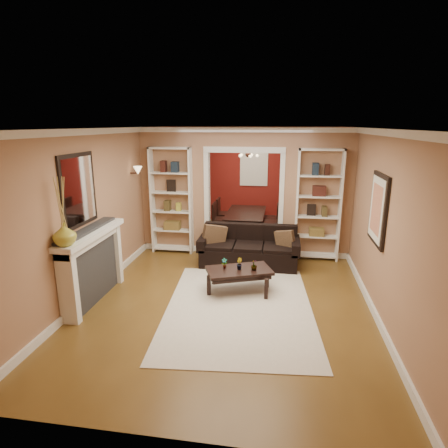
% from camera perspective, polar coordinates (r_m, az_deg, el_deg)
% --- Properties ---
extents(floor, '(8.00, 8.00, 0.00)m').
position_cam_1_polar(floor, '(7.26, 1.90, -7.39)').
color(floor, brown).
rests_on(floor, ground).
extents(ceiling, '(8.00, 8.00, 0.00)m').
position_cam_1_polar(ceiling, '(6.71, 2.11, 14.44)').
color(ceiling, white).
rests_on(ceiling, ground).
extents(wall_back, '(8.00, 0.00, 8.00)m').
position_cam_1_polar(wall_back, '(10.79, 4.58, 7.42)').
color(wall_back, '#A47556').
rests_on(wall_back, ground).
extents(wall_front, '(8.00, 0.00, 8.00)m').
position_cam_1_polar(wall_front, '(3.12, -7.08, -12.09)').
color(wall_front, '#A47556').
rests_on(wall_front, ground).
extents(wall_left, '(0.00, 8.00, 8.00)m').
position_cam_1_polar(wall_left, '(7.46, -15.45, 3.53)').
color(wall_left, '#A47556').
rests_on(wall_left, ground).
extents(wall_right, '(0.00, 8.00, 8.00)m').
position_cam_1_polar(wall_right, '(6.97, 20.71, 2.30)').
color(wall_right, '#A47556').
rests_on(wall_right, ground).
extents(partition_wall, '(4.50, 0.15, 2.70)m').
position_cam_1_polar(partition_wall, '(8.03, 3.03, 4.83)').
color(partition_wall, '#A47556').
rests_on(partition_wall, floor).
extents(red_back_panel, '(4.44, 0.04, 2.64)m').
position_cam_1_polar(red_back_panel, '(10.76, 4.56, 7.24)').
color(red_back_panel, maroon).
rests_on(red_back_panel, floor).
extents(dining_window, '(0.78, 0.03, 0.98)m').
position_cam_1_polar(dining_window, '(10.70, 4.57, 8.43)').
color(dining_window, '#8CA5CC').
rests_on(dining_window, wall_back).
extents(area_rug, '(2.49, 3.30, 0.01)m').
position_cam_1_polar(area_rug, '(5.95, 2.31, -12.64)').
color(area_rug, beige).
rests_on(area_rug, floor).
extents(sofa, '(1.99, 0.86, 0.78)m').
position_cam_1_polar(sofa, '(7.53, 3.83, -3.43)').
color(sofa, black).
rests_on(sofa, floor).
extents(pillow_left, '(0.47, 0.35, 0.47)m').
position_cam_1_polar(pillow_left, '(7.53, -1.52, -1.59)').
color(pillow_left, brown).
rests_on(pillow_left, sofa).
extents(pillow_right, '(0.39, 0.26, 0.38)m').
position_cam_1_polar(pillow_right, '(7.43, 9.29, -2.40)').
color(pillow_right, brown).
rests_on(pillow_right, sofa).
extents(coffee_table, '(1.20, 0.93, 0.40)m').
position_cam_1_polar(coffee_table, '(6.41, 2.28, -8.57)').
color(coffee_table, black).
rests_on(coffee_table, floor).
extents(plant_left, '(0.11, 0.09, 0.18)m').
position_cam_1_polar(plant_left, '(6.33, 0.06, -6.02)').
color(plant_left, '#336626').
rests_on(plant_left, coffee_table).
extents(plant_center, '(0.12, 0.13, 0.19)m').
position_cam_1_polar(plant_center, '(6.30, 2.31, -6.07)').
color(plant_center, '#336626').
rests_on(plant_center, coffee_table).
extents(plant_right, '(0.14, 0.14, 0.18)m').
position_cam_1_polar(plant_right, '(6.28, 4.58, -6.25)').
color(plant_right, '#336626').
rests_on(plant_right, coffee_table).
extents(bookshelf_left, '(0.90, 0.30, 2.30)m').
position_cam_1_polar(bookshelf_left, '(8.21, -7.96, 3.51)').
color(bookshelf_left, white).
rests_on(bookshelf_left, floor).
extents(bookshelf_right, '(0.90, 0.30, 2.30)m').
position_cam_1_polar(bookshelf_right, '(7.90, 14.15, 2.75)').
color(bookshelf_right, white).
rests_on(bookshelf_right, floor).
extents(fireplace, '(0.32, 1.70, 1.16)m').
position_cam_1_polar(fireplace, '(6.31, -19.14, -6.14)').
color(fireplace, white).
rests_on(fireplace, floor).
extents(vase, '(0.31, 0.31, 0.32)m').
position_cam_1_polar(vase, '(5.51, -23.14, -1.44)').
color(vase, '#ADAC37').
rests_on(vase, fireplace).
extents(mirror, '(0.03, 0.95, 1.10)m').
position_cam_1_polar(mirror, '(6.06, -21.30, 4.82)').
color(mirror, silver).
rests_on(mirror, wall_left).
extents(wall_sconce, '(0.18, 0.18, 0.22)m').
position_cam_1_polar(wall_sconce, '(7.85, -13.39, 7.76)').
color(wall_sconce, '#FFE0A5').
rests_on(wall_sconce, wall_left).
extents(framed_art, '(0.04, 0.85, 1.05)m').
position_cam_1_polar(framed_art, '(5.97, 22.37, 2.10)').
color(framed_art, black).
rests_on(framed_art, wall_right).
extents(dining_table, '(1.71, 0.96, 0.60)m').
position_cam_1_polar(dining_table, '(9.56, 3.52, 0.05)').
color(dining_table, black).
rests_on(dining_table, floor).
extents(dining_chair_nw, '(0.52, 0.52, 0.91)m').
position_cam_1_polar(dining_chair_nw, '(9.30, -0.02, 0.61)').
color(dining_chair_nw, black).
rests_on(dining_chair_nw, floor).
extents(dining_chair_ne, '(0.47, 0.47, 0.87)m').
position_cam_1_polar(dining_chair_ne, '(9.21, 6.76, 0.25)').
color(dining_chair_ne, black).
rests_on(dining_chair_ne, floor).
extents(dining_chair_sw, '(0.59, 0.59, 0.90)m').
position_cam_1_polar(dining_chair_sw, '(9.88, 0.52, 1.46)').
color(dining_chair_sw, black).
rests_on(dining_chair_sw, floor).
extents(dining_chair_se, '(0.42, 0.42, 0.80)m').
position_cam_1_polar(dining_chair_se, '(9.80, 6.90, 0.92)').
color(dining_chair_se, black).
rests_on(dining_chair_se, floor).
extents(chandelier, '(0.50, 0.50, 0.30)m').
position_cam_1_polar(chandelier, '(9.43, 4.05, 10.44)').
color(chandelier, '#3F231C').
rests_on(chandelier, ceiling).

